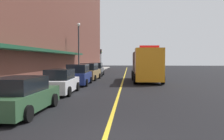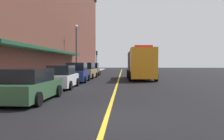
# 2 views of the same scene
# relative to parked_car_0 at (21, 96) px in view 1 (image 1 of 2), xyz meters

# --- Properties ---
(ground_plane) EXTENTS (112.00, 112.00, 0.00)m
(ground_plane) POSITION_rel_parked_car_0_xyz_m (3.99, 21.77, -0.75)
(ground_plane) COLOR black
(sidewalk_left) EXTENTS (2.40, 70.00, 0.15)m
(sidewalk_left) POSITION_rel_parked_car_0_xyz_m (-2.21, 21.77, -0.67)
(sidewalk_left) COLOR #9E9B93
(sidewalk_left) RESTS_ON ground
(lane_center_stripe) EXTENTS (0.16, 70.00, 0.01)m
(lane_center_stripe) POSITION_rel_parked_car_0_xyz_m (3.99, 21.77, -0.74)
(lane_center_stripe) COLOR gold
(lane_center_stripe) RESTS_ON ground
(brick_building_left) EXTENTS (11.99, 64.00, 19.46)m
(brick_building_left) POSITION_rel_parked_car_0_xyz_m (-8.82, 20.77, 8.99)
(brick_building_left) COLOR brown
(brick_building_left) RESTS_ON ground
(parked_car_0) EXTENTS (2.18, 4.60, 1.58)m
(parked_car_0) POSITION_rel_parked_car_0_xyz_m (0.00, 0.00, 0.00)
(parked_car_0) COLOR #2D5133
(parked_car_0) RESTS_ON ground
(parked_car_1) EXTENTS (2.04, 4.29, 1.67)m
(parked_car_1) POSITION_rel_parked_car_0_xyz_m (0.01, 5.70, 0.04)
(parked_car_1) COLOR silver
(parked_car_1) RESTS_ON ground
(parked_car_2) EXTENTS (2.16, 4.39, 1.89)m
(parked_car_2) POSITION_rel_parked_car_0_xyz_m (0.03, 11.08, 0.13)
(parked_car_2) COLOR navy
(parked_car_2) RESTS_ON ground
(parked_car_3) EXTENTS (2.11, 4.78, 1.90)m
(parked_car_3) POSITION_rel_parked_car_0_xyz_m (0.13, 16.41, 0.13)
(parked_car_3) COLOR #A5844C
(parked_car_3) RESTS_ON ground
(parked_car_4) EXTENTS (2.12, 4.46, 1.87)m
(parked_car_4) POSITION_rel_parked_car_0_xyz_m (-0.02, 22.61, 0.12)
(parked_car_4) COLOR #595B60
(parked_car_4) RESTS_ON ground
(utility_truck) EXTENTS (3.04, 8.37, 3.62)m
(utility_truck) POSITION_rel_parked_car_0_xyz_m (6.46, 14.98, 0.98)
(utility_truck) COLOR orange
(utility_truck) RESTS_ON ground
(parking_meter_0) EXTENTS (0.14, 0.18, 1.33)m
(parking_meter_0) POSITION_rel_parked_car_0_xyz_m (-1.36, 19.20, 0.31)
(parking_meter_0) COLOR #4C4C51
(parking_meter_0) RESTS_ON sidewalk_left
(parking_meter_1) EXTENTS (0.14, 0.18, 1.33)m
(parking_meter_1) POSITION_rel_parked_car_0_xyz_m (-1.36, 20.27, 0.31)
(parking_meter_1) COLOR #4C4C51
(parking_meter_1) RESTS_ON sidewalk_left
(street_lamp_left) EXTENTS (0.44, 0.44, 6.94)m
(street_lamp_left) POSITION_rel_parked_car_0_xyz_m (-1.96, 20.03, 3.65)
(street_lamp_left) COLOR #33383D
(street_lamp_left) RESTS_ON sidewalk_left
(traffic_light_near) EXTENTS (0.38, 0.36, 4.30)m
(traffic_light_near) POSITION_rel_parked_car_0_xyz_m (-1.30, 37.96, 2.41)
(traffic_light_near) COLOR #232326
(traffic_light_near) RESTS_ON sidewalk_left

